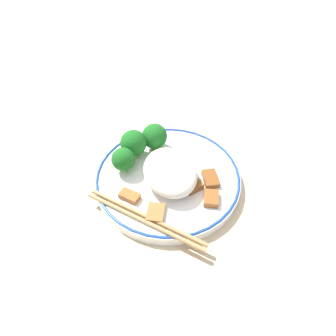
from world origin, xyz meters
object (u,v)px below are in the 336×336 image
object	(u,v)px
broccoli_back_left	(154,137)
chopsticks	(145,219)
broccoli_back_center	(133,144)
broccoli_back_right	(123,159)
plate	(168,179)

from	to	relation	value
broccoli_back_left	chopsticks	size ratio (longest dim) A/B	0.31
broccoli_back_center	broccoli_back_right	bearing A→B (deg)	-42.61
broccoli_back_right	chopsticks	bearing A→B (deg)	2.34
plate	chopsticks	world-z (taller)	chopsticks
broccoli_back_right	chopsticks	xyz separation A→B (m)	(0.11, 0.00, -0.02)
plate	chopsticks	xyz separation A→B (m)	(0.07, -0.06, 0.01)
broccoli_back_left	broccoli_back_right	world-z (taller)	broccoli_back_left
broccoli_back_center	chopsticks	distance (m)	0.14
broccoli_back_left	broccoli_back_center	world-z (taller)	broccoli_back_center
broccoli_back_left	chopsticks	distance (m)	0.16
plate	broccoli_back_right	world-z (taller)	broccoli_back_right
plate	broccoli_back_right	distance (m)	0.08
plate	chopsticks	distance (m)	0.10
broccoli_back_left	broccoli_back_right	xyz separation A→B (m)	(0.04, -0.07, -0.00)
broccoli_back_right	broccoli_back_left	bearing A→B (deg)	118.39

